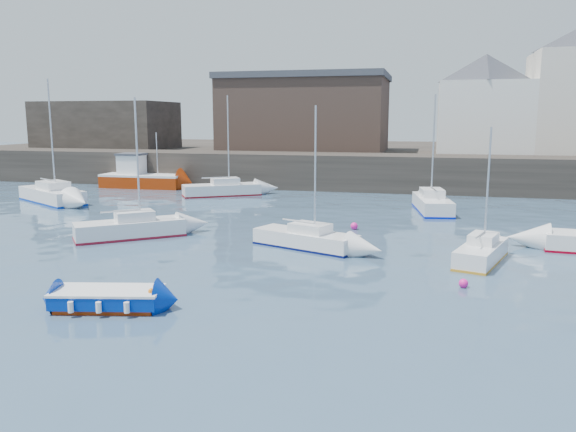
% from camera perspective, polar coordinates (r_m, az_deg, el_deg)
% --- Properties ---
extents(water, '(220.00, 220.00, 0.00)m').
position_cam_1_polar(water, '(15.98, -10.82, -12.58)').
color(water, '#2D4760').
rests_on(water, ground).
extents(quay_wall, '(90.00, 5.00, 3.00)m').
position_cam_1_polar(quay_wall, '(48.97, 6.60, 4.50)').
color(quay_wall, '#28231E').
rests_on(quay_wall, ground).
extents(land_strip, '(90.00, 32.00, 2.80)m').
position_cam_1_polar(land_strip, '(66.81, 8.66, 5.80)').
color(land_strip, '#28231E').
rests_on(land_strip, ground).
extents(bldg_east_d, '(11.14, 11.14, 8.95)m').
position_cam_1_polar(bldg_east_d, '(55.05, 19.29, 10.72)').
color(bldg_east_d, white).
rests_on(bldg_east_d, land_strip).
extents(warehouse, '(16.40, 10.40, 7.60)m').
position_cam_1_polar(warehouse, '(57.68, 1.77, 10.46)').
color(warehouse, '#3D2D26').
rests_on(warehouse, land_strip).
extents(bldg_west, '(14.00, 8.00, 5.00)m').
position_cam_1_polar(bldg_west, '(65.15, -17.94, 8.77)').
color(bldg_west, '#353028').
rests_on(bldg_west, land_strip).
extents(blue_dinghy, '(3.69, 2.20, 0.66)m').
position_cam_1_polar(blue_dinghy, '(19.11, -17.84, -7.94)').
color(blue_dinghy, '#932806').
rests_on(blue_dinghy, ground).
extents(fishing_boat, '(7.38, 2.91, 4.85)m').
position_cam_1_polar(fishing_boat, '(51.45, -14.70, 3.87)').
color(fishing_boat, '#932806').
rests_on(fishing_boat, ground).
extents(sailboat_a, '(5.31, 4.83, 7.09)m').
position_cam_1_polar(sailboat_a, '(29.90, -15.71, -1.19)').
color(sailboat_a, white).
rests_on(sailboat_a, ground).
extents(sailboat_b, '(5.40, 3.42, 6.64)m').
position_cam_1_polar(sailboat_b, '(26.61, 1.85, -2.31)').
color(sailboat_b, white).
rests_on(sailboat_b, ground).
extents(sailboat_c, '(2.64, 4.55, 5.71)m').
position_cam_1_polar(sailboat_c, '(25.36, 19.07, -3.47)').
color(sailboat_c, white).
rests_on(sailboat_c, ground).
extents(sailboat_e, '(6.98, 5.32, 8.77)m').
position_cam_1_polar(sailboat_e, '(44.30, -22.84, 2.01)').
color(sailboat_e, white).
rests_on(sailboat_e, ground).
extents(sailboat_f, '(2.79, 6.07, 7.60)m').
position_cam_1_polar(sailboat_f, '(38.12, 14.44, 1.26)').
color(sailboat_f, white).
rests_on(sailboat_f, ground).
extents(sailboat_h, '(6.17, 4.89, 7.82)m').
position_cam_1_polar(sailboat_h, '(44.81, -6.71, 2.72)').
color(sailboat_h, white).
rests_on(sailboat_h, ground).
extents(buoy_mid, '(0.34, 0.34, 0.34)m').
position_cam_1_polar(buoy_mid, '(21.51, 17.38, -6.94)').
color(buoy_mid, '#FF1B96').
rests_on(buoy_mid, ground).
extents(buoy_far, '(0.41, 0.41, 0.41)m').
position_cam_1_polar(buoy_far, '(31.24, 6.73, -1.35)').
color(buoy_far, '#FF1B96').
rests_on(buoy_far, ground).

